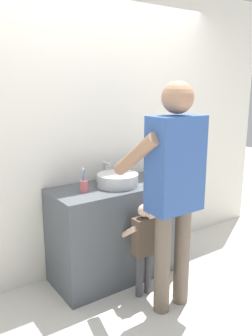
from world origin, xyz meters
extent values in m
plane|color=silver|center=(0.00, 0.00, 0.00)|extent=(14.00, 14.00, 0.00)
cube|color=silver|center=(0.00, 0.62, 1.35)|extent=(4.40, 0.08, 2.70)
cube|color=#4C5156|center=(0.00, 0.30, 0.44)|extent=(1.20, 0.54, 0.87)
cylinder|color=silver|center=(0.00, 0.28, 0.93)|extent=(0.37, 0.37, 0.11)
cylinder|color=#B1B1AD|center=(0.00, 0.28, 0.94)|extent=(0.30, 0.30, 0.09)
cylinder|color=#B7BABF|center=(0.00, 0.51, 0.96)|extent=(0.03, 0.03, 0.18)
cylinder|color=#B7BABF|center=(0.00, 0.45, 1.04)|extent=(0.02, 0.12, 0.02)
cylinder|color=#B7BABF|center=(-0.07, 0.51, 0.90)|extent=(0.04, 0.04, 0.05)
cylinder|color=#B7BABF|center=(0.07, 0.51, 0.90)|extent=(0.04, 0.04, 0.05)
cylinder|color=#D86666|center=(-0.33, 0.29, 0.92)|extent=(0.07, 0.07, 0.09)
cylinder|color=blue|center=(-0.33, 0.30, 0.97)|extent=(0.04, 0.01, 0.17)
cube|color=white|center=(-0.33, 0.30, 1.07)|extent=(0.01, 0.02, 0.02)
cylinder|color=gold|center=(0.35, 0.30, 0.94)|extent=(0.06, 0.06, 0.13)
cylinder|color=#2D2D2D|center=(0.35, 0.30, 1.02)|extent=(0.02, 0.02, 0.04)
cylinder|color=#47474C|center=(-0.05, -0.11, 0.19)|extent=(0.06, 0.06, 0.37)
cylinder|color=#47474C|center=(0.05, -0.11, 0.19)|extent=(0.06, 0.06, 0.37)
cube|color=brown|center=(0.00, -0.11, 0.53)|extent=(0.19, 0.11, 0.32)
sphere|color=beige|center=(0.00, -0.11, 0.76)|extent=(0.11, 0.11, 0.11)
cylinder|color=beige|center=(-0.10, -0.02, 0.56)|extent=(0.05, 0.23, 0.18)
cylinder|color=beige|center=(0.10, -0.02, 0.56)|extent=(0.05, 0.23, 0.18)
cylinder|color=#6B5B4C|center=(-0.01, -0.36, 0.41)|extent=(0.13, 0.13, 0.82)
cylinder|color=#6B5B4C|center=(0.19, -0.36, 0.41)|extent=(0.13, 0.13, 0.82)
cube|color=#33569E|center=(0.09, -0.36, 1.18)|extent=(0.41, 0.23, 0.71)
sphere|color=#A87A5B|center=(0.09, -0.36, 1.66)|extent=(0.23, 0.23, 0.23)
cylinder|color=#A87A5B|center=(-0.14, -0.18, 1.24)|extent=(0.10, 0.50, 0.39)
cylinder|color=#A87A5B|center=(0.32, -0.18, 1.24)|extent=(0.10, 0.50, 0.39)
cylinder|color=#E5387F|center=(0.32, 0.01, 1.05)|extent=(0.01, 0.14, 0.03)
cube|color=white|center=(0.32, 0.09, 1.07)|extent=(0.01, 0.02, 0.02)
camera|label=1|loc=(-1.63, -2.21, 1.74)|focal=37.14mm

